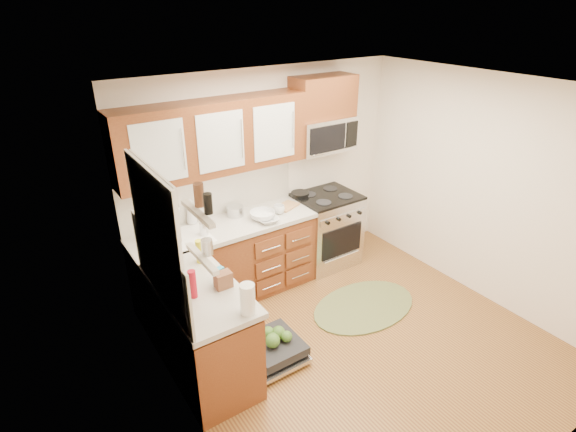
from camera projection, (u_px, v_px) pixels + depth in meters
floor at (358, 342)px, 4.57m from camera, size 3.50×3.50×0.00m
ceiling at (380, 91)px, 3.48m from camera, size 3.50×3.50×0.00m
wall_back at (266, 176)px, 5.33m from camera, size 3.50×0.04×2.50m
wall_front at (567, 347)px, 2.71m from camera, size 3.50×0.04×2.50m
wall_left at (183, 299)px, 3.14m from camera, size 0.04×3.50×2.50m
wall_right at (487, 192)px, 4.90m from camera, size 0.04×3.50×2.50m
base_cabinet_back at (227, 264)px, 5.10m from camera, size 2.05×0.60×0.85m
base_cabinet_left at (202, 334)px, 4.05m from camera, size 0.60×1.25×0.85m
countertop_back at (225, 228)px, 4.89m from camera, size 2.07×0.64×0.05m
countertop_left at (198, 290)px, 3.84m from camera, size 0.64×1.27×0.05m
backsplash_back at (211, 193)px, 4.97m from camera, size 2.05×0.02×0.57m
backsplash_left at (160, 270)px, 3.56m from camera, size 0.02×1.25×0.57m
upper_cabinets at (213, 138)px, 4.56m from camera, size 2.05×0.35×0.75m
cabinet_over_mw at (323, 96)px, 5.15m from camera, size 0.76×0.35×0.47m
range at (326, 229)px, 5.77m from camera, size 0.76×0.64×0.95m
microwave at (323, 134)px, 5.32m from camera, size 0.76×0.38×0.40m
sink at (181, 250)px, 4.65m from camera, size 0.62×0.50×0.26m
dishwasher at (271, 350)px, 4.32m from camera, size 0.70×0.60×0.20m
window at (156, 233)px, 3.39m from camera, size 0.03×1.05×1.05m
window_blind at (153, 192)px, 3.26m from camera, size 0.02×0.96×0.40m
shelf_upper at (197, 213)px, 2.55m from camera, size 0.04×0.40×0.03m
shelf_lower at (202, 258)px, 2.68m from camera, size 0.04×0.40×0.03m
rug at (364, 306)px, 5.08m from camera, size 1.38×1.00×0.02m
skillet at (300, 194)px, 5.55m from camera, size 0.25×0.25×0.04m
stock_pot at (235, 211)px, 5.08m from camera, size 0.23×0.23×0.12m
cutting_board at (287, 206)px, 5.31m from camera, size 0.34×0.28×0.02m
canister at (204, 229)px, 4.65m from camera, size 0.11×0.11×0.14m
paper_towel_roll at (248, 299)px, 3.47m from camera, size 0.16×0.16×0.26m
mustard_bottle at (200, 251)px, 4.16m from camera, size 0.08×0.08×0.23m
red_bottle at (193, 284)px, 3.66m from camera, size 0.09×0.09×0.25m
wooden_box at (223, 280)px, 3.81m from camera, size 0.14×0.10×0.14m
blue_carton at (219, 275)px, 3.87m from camera, size 0.10×0.07×0.14m
bowl_a at (268, 220)px, 4.94m from camera, size 0.26×0.26×0.06m
bowl_b at (262, 215)px, 5.00m from camera, size 0.34×0.34×0.09m
cup at (279, 209)px, 5.13m from camera, size 0.16×0.16×0.10m
soap_bottle_a at (191, 212)px, 4.85m from camera, size 0.11×0.11×0.28m
soap_bottle_b at (161, 264)px, 3.99m from camera, size 0.09×0.10×0.18m
soap_bottle_c at (173, 281)px, 3.78m from camera, size 0.15×0.15×0.15m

